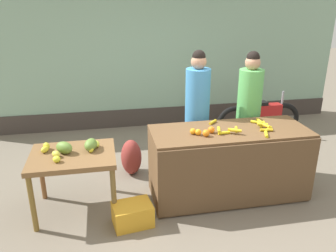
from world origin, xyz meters
The scene contains 12 objects.
ground_plane centered at (0.00, 0.00, 0.00)m, with size 24.00×24.00×0.00m, color #756B5B.
market_wall_back centered at (0.00, 2.87, 1.44)m, with size 7.32×0.23×2.94m.
fruit_stall_counter centered at (0.41, -0.01, 0.46)m, with size 1.98×0.80×0.91m.
side_table_wooden centered at (-1.52, 0.00, 0.66)m, with size 0.98×0.78×0.76m.
banana_bunch_pile centered at (0.65, -0.03, 0.94)m, with size 0.74×0.67×0.07m.
orange_pile centered at (0.03, -0.09, 0.95)m, with size 0.31×0.18×0.08m.
mango_papaya_pile centered at (-1.49, 0.05, 0.82)m, with size 0.70×0.49×0.14m.
vendor_woman_blue_shirt centered at (0.16, 0.63, 0.92)m, with size 0.34×0.34×1.81m.
vendor_woman_green_shirt centered at (0.91, 0.59, 0.90)m, with size 0.34×0.34×1.79m.
parked_motorcycle centered at (1.64, 1.70, 0.40)m, with size 1.60×0.18×0.88m.
produce_crate centered at (-0.88, -0.43, 0.13)m, with size 0.44×0.32×0.26m, color gold.
produce_sack centered at (-0.78, 0.79, 0.26)m, with size 0.36×0.30×0.53m, color maroon.
Camera 1 is at (-1.11, -3.74, 2.47)m, focal length 36.47 mm.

